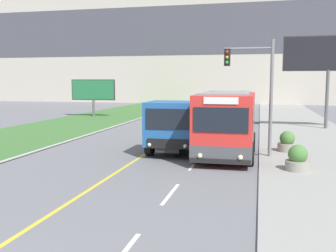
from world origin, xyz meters
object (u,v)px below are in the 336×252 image
object	(u,v)px
car_distant	(239,115)
planter_round_near	(298,159)
traffic_light_mast	(257,83)
billboard_small	(93,91)
planter_round_second	(287,142)
billboard_large	(329,56)
city_bus	(226,125)
dump_truck	(177,127)

from	to	relation	value
car_distant	planter_round_near	bearing A→B (deg)	-80.07
traffic_light_mast	billboard_small	size ratio (longest dim) A/B	1.20
planter_round_second	car_distant	bearing A→B (deg)	102.42
billboard_large	planter_round_near	distance (m)	16.07
traffic_light_mast	planter_round_near	world-z (taller)	traffic_light_mast
billboard_small	billboard_large	bearing A→B (deg)	-15.41
city_bus	planter_round_near	world-z (taller)	city_bus
city_bus	dump_truck	size ratio (longest dim) A/B	0.84
dump_truck	planter_round_near	world-z (taller)	dump_truck
billboard_large	billboard_small	xyz separation A→B (m)	(-21.18, 5.84, -2.77)
billboard_large	billboard_small	world-z (taller)	billboard_large
planter_round_near	city_bus	bearing A→B (deg)	141.33
planter_round_near	planter_round_second	xyz separation A→B (m)	(-0.12, 4.33, 0.00)
car_distant	billboard_small	size ratio (longest dim) A/B	0.93
dump_truck	billboard_small	world-z (taller)	billboard_small
billboard_small	planter_round_near	distance (m)	27.49
dump_truck	city_bus	bearing A→B (deg)	-17.16
traffic_light_mast	car_distant	bearing A→B (deg)	95.64
city_bus	traffic_light_mast	xyz separation A→B (m)	(1.34, 0.44, 1.96)
dump_truck	car_distant	size ratio (longest dim) A/B	1.59
billboard_small	traffic_light_mast	bearing A→B (deg)	-47.93
billboard_large	planter_round_second	xyz separation A→B (m)	(-3.44, -10.62, -4.86)
dump_truck	billboard_large	xyz separation A→B (m)	(8.87, 11.75, 4.08)
dump_truck	planter_round_near	size ratio (longest dim) A/B	6.65
billboard_small	planter_round_near	world-z (taller)	billboard_small
city_bus	planter_round_second	xyz separation A→B (m)	(2.90, 1.91, -1.03)
dump_truck	planter_round_near	xyz separation A→B (m)	(5.55, -3.20, -0.78)
billboard_large	billboard_small	distance (m)	22.14
city_bus	dump_truck	world-z (taller)	city_bus
dump_truck	car_distant	world-z (taller)	dump_truck
billboard_small	dump_truck	bearing A→B (deg)	-55.01
city_bus	dump_truck	distance (m)	2.66
city_bus	dump_truck	bearing A→B (deg)	162.84
car_distant	planter_round_near	distance (m)	18.66
car_distant	planter_round_second	size ratio (longest dim) A/B	4.17
traffic_light_mast	billboard_large	world-z (taller)	billboard_large
city_bus	planter_round_second	world-z (taller)	city_bus
billboard_small	car_distant	bearing A→B (deg)	-9.37
billboard_large	planter_round_second	size ratio (longest dim) A/B	6.68
planter_round_second	traffic_light_mast	bearing A→B (deg)	-136.75
city_bus	planter_round_second	distance (m)	3.62
car_distant	planter_round_second	distance (m)	14.38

